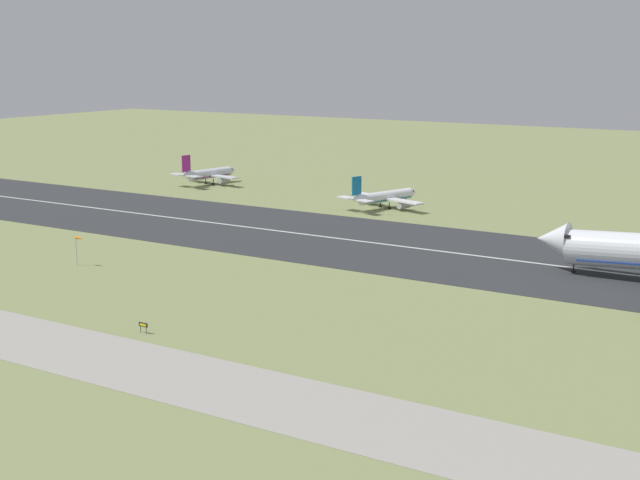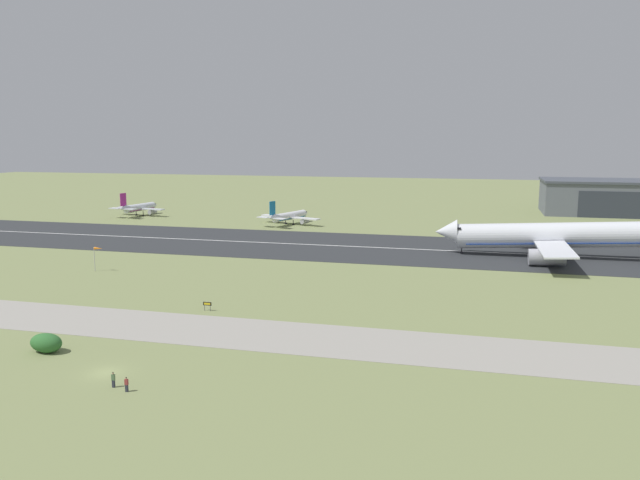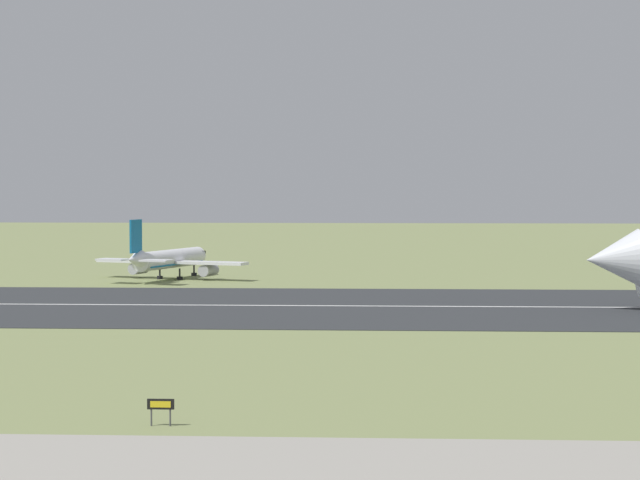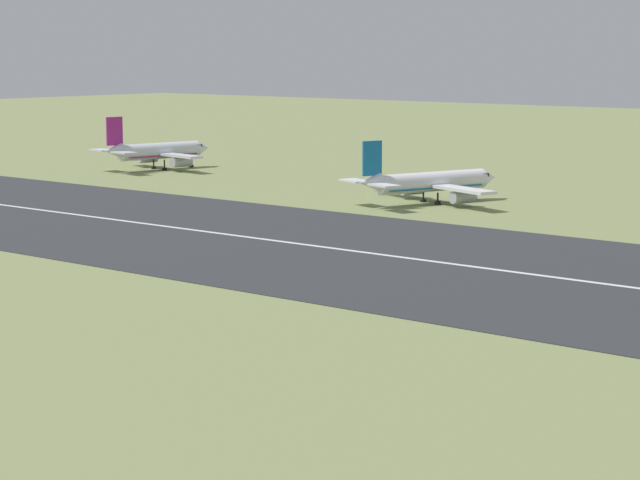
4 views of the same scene
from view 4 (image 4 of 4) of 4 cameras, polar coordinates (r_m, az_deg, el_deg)
runway_strip at (r=126.72m, az=1.96°, el=-0.57°), size 456.55×45.60×0.06m
runway_centreline at (r=126.71m, az=1.96°, el=-0.56°), size 410.89×0.70×0.01m
airplane_parked_west at (r=167.09m, az=5.04°, el=2.63°), size 22.72×23.25×8.75m
airplane_parked_centre at (r=214.59m, az=-7.41°, el=4.03°), size 21.16×21.56×9.29m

